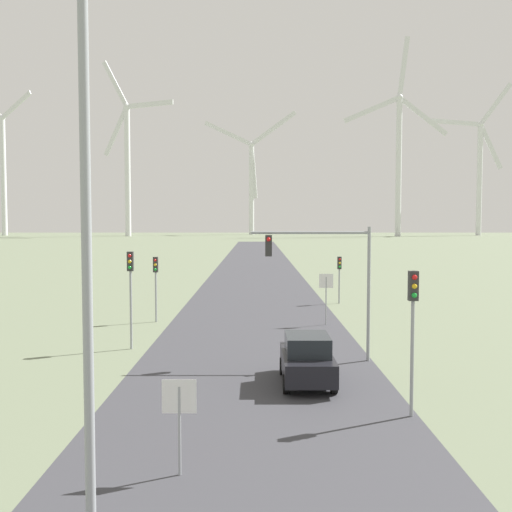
{
  "coord_description": "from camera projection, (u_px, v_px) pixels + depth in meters",
  "views": [
    {
      "loc": [
        0.02,
        -3.47,
        5.97
      ],
      "look_at": [
        0.0,
        20.13,
        4.58
      ],
      "focal_mm": 42.0,
      "sensor_mm": 36.0,
      "label": 1
    }
  ],
  "objects": [
    {
      "name": "road_surface",
      "position": [
        256.0,
        290.0,
        51.73
      ],
      "size": [
        10.0,
        240.0,
        0.01
      ],
      "color": "#38383D",
      "rests_on": "ground"
    },
    {
      "name": "streetlamp",
      "position": [
        86.0,
        156.0,
        10.16
      ],
      "size": [
        3.62,
        0.32,
        11.45
      ],
      "color": "#93999E",
      "rests_on": "ground"
    },
    {
      "name": "stop_sign_near",
      "position": [
        180.0,
        408.0,
        13.96
      ],
      "size": [
        0.81,
        0.07,
        2.29
      ],
      "color": "#93999E",
      "rests_on": "ground"
    },
    {
      "name": "stop_sign_far",
      "position": [
        327.0,
        289.0,
        34.19
      ],
      "size": [
        0.81,
        0.07,
        2.94
      ],
      "color": "#93999E",
      "rests_on": "ground"
    },
    {
      "name": "traffic_light_post_near_left",
      "position": [
        131.0,
        278.0,
        27.67
      ],
      "size": [
        0.28,
        0.34,
        4.55
      ],
      "color": "#93999E",
      "rests_on": "ground"
    },
    {
      "name": "traffic_light_post_near_right",
      "position": [
        414.0,
        311.0,
        18.05
      ],
      "size": [
        0.28,
        0.33,
        4.46
      ],
      "color": "#93999E",
      "rests_on": "ground"
    },
    {
      "name": "traffic_light_post_mid_left",
      "position": [
        156.0,
        274.0,
        35.17
      ],
      "size": [
        0.28,
        0.34,
        3.85
      ],
      "color": "#93999E",
      "rests_on": "ground"
    },
    {
      "name": "traffic_light_post_mid_right",
      "position": [
        340.0,
        269.0,
        43.1
      ],
      "size": [
        0.28,
        0.33,
        3.39
      ],
      "color": "#93999E",
      "rests_on": "ground"
    },
    {
      "name": "traffic_light_mast_overhead",
      "position": [
        327.0,
        264.0,
        25.29
      ],
      "size": [
        5.08,
        0.35,
        5.72
      ],
      "color": "#93999E",
      "rests_on": "ground"
    },
    {
      "name": "car_approaching",
      "position": [
        308.0,
        359.0,
        21.87
      ],
      "size": [
        1.88,
        4.11,
        1.83
      ],
      "color": "black",
      "rests_on": "ground"
    },
    {
      "name": "wind_turbine_far_left",
      "position": [
        4.0,
        164.0,
        243.67
      ],
      "size": [
        29.48,
        15.66,
        58.21
      ],
      "color": "silver",
      "rests_on": "ground"
    },
    {
      "name": "wind_turbine_left",
      "position": [
        128.0,
        157.0,
        229.9
      ],
      "size": [
        29.36,
        13.7,
        68.01
      ],
      "color": "silver",
      "rests_on": "ground"
    },
    {
      "name": "wind_turbine_center",
      "position": [
        252.0,
        176.0,
        258.66
      ],
      "size": [
        39.86,
        9.69,
        52.62
      ],
      "color": "silver",
      "rests_on": "ground"
    },
    {
      "name": "wind_turbine_right",
      "position": [
        399.0,
        151.0,
        227.28
      ],
      "size": [
        40.1,
        2.6,
        75.35
      ],
      "color": "silver",
      "rests_on": "ground"
    },
    {
      "name": "wind_turbine_far_right",
      "position": [
        480.0,
        167.0,
        243.81
      ],
      "size": [
        31.79,
        3.69,
        61.7
      ],
      "color": "silver",
      "rests_on": "ground"
    }
  ]
}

